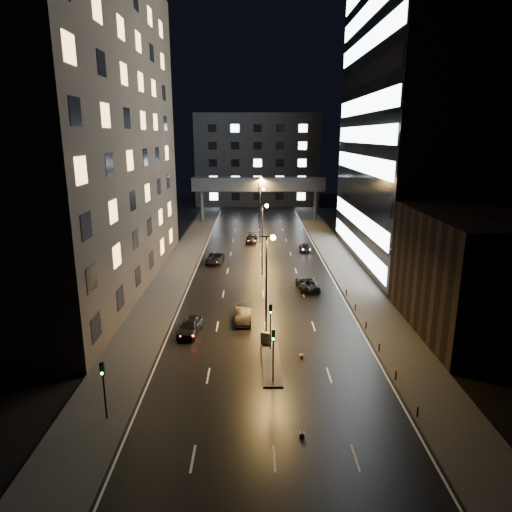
% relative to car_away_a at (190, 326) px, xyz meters
% --- Properties ---
extents(ground, '(160.00, 160.00, 0.00)m').
position_rel_car_away_a_xyz_m(ground, '(7.59, 31.74, -0.79)').
color(ground, black).
rests_on(ground, ground).
extents(sidewalk_left, '(5.00, 110.00, 0.15)m').
position_rel_car_away_a_xyz_m(sidewalk_left, '(-4.91, 26.74, -0.72)').
color(sidewalk_left, '#383533').
rests_on(sidewalk_left, ground).
extents(sidewalk_right, '(5.00, 110.00, 0.15)m').
position_rel_car_away_a_xyz_m(sidewalk_right, '(20.09, 26.74, -0.72)').
color(sidewalk_right, '#383533').
rests_on(sidewalk_right, ground).
extents(building_left, '(15.00, 48.00, 40.00)m').
position_rel_car_away_a_xyz_m(building_left, '(-14.91, 15.74, 19.21)').
color(building_left, '#2D2319').
rests_on(building_left, ground).
extents(building_right_low, '(10.00, 18.00, 12.00)m').
position_rel_car_away_a_xyz_m(building_right_low, '(27.59, 0.74, 5.21)').
color(building_right_low, black).
rests_on(building_right_low, ground).
extents(building_right_glass, '(20.00, 36.00, 45.00)m').
position_rel_car_away_a_xyz_m(building_right_glass, '(32.59, 27.74, 21.71)').
color(building_right_glass, black).
rests_on(building_right_glass, ground).
extents(building_far, '(34.00, 14.00, 25.00)m').
position_rel_car_away_a_xyz_m(building_far, '(7.59, 89.74, 11.71)').
color(building_far, '#333335').
rests_on(building_far, ground).
extents(skybridge, '(30.00, 3.00, 10.00)m').
position_rel_car_away_a_xyz_m(skybridge, '(7.59, 61.74, 7.55)').
color(skybridge, '#333335').
rests_on(skybridge, ground).
extents(median_island, '(1.60, 8.00, 0.15)m').
position_rel_car_away_a_xyz_m(median_island, '(7.89, -6.26, -0.72)').
color(median_island, '#383533').
rests_on(median_island, ground).
extents(traffic_signal_near, '(0.28, 0.34, 4.40)m').
position_rel_car_away_a_xyz_m(traffic_signal_near, '(7.89, -3.77, 2.30)').
color(traffic_signal_near, black).
rests_on(traffic_signal_near, median_island).
extents(traffic_signal_far, '(0.28, 0.34, 4.40)m').
position_rel_car_away_a_xyz_m(traffic_signal_far, '(7.89, -9.27, 2.30)').
color(traffic_signal_far, black).
rests_on(traffic_signal_far, median_island).
extents(traffic_signal_corner, '(0.28, 0.34, 4.40)m').
position_rel_car_away_a_xyz_m(traffic_signal_corner, '(-3.91, -14.27, 2.15)').
color(traffic_signal_corner, black).
rests_on(traffic_signal_corner, ground).
extents(bollard_row, '(0.12, 25.12, 0.90)m').
position_rel_car_away_a_xyz_m(bollard_row, '(17.79, -1.76, -0.34)').
color(bollard_row, black).
rests_on(bollard_row, ground).
extents(streetlight_near, '(1.45, 0.50, 10.15)m').
position_rel_car_away_a_xyz_m(streetlight_near, '(7.75, -0.26, 5.70)').
color(streetlight_near, black).
rests_on(streetlight_near, ground).
extents(streetlight_mid_a, '(1.45, 0.50, 10.15)m').
position_rel_car_away_a_xyz_m(streetlight_mid_a, '(7.75, 19.74, 5.70)').
color(streetlight_mid_a, black).
rests_on(streetlight_mid_a, ground).
extents(streetlight_mid_b, '(1.45, 0.50, 10.15)m').
position_rel_car_away_a_xyz_m(streetlight_mid_b, '(7.75, 39.74, 5.70)').
color(streetlight_mid_b, black).
rests_on(streetlight_mid_b, ground).
extents(streetlight_far, '(1.45, 0.50, 10.15)m').
position_rel_car_away_a_xyz_m(streetlight_far, '(7.75, 59.74, 5.70)').
color(streetlight_far, black).
rests_on(streetlight_far, ground).
extents(car_away_a, '(2.45, 4.86, 1.59)m').
position_rel_car_away_a_xyz_m(car_away_a, '(0.00, 0.00, 0.00)').
color(car_away_a, black).
rests_on(car_away_a, ground).
extents(car_away_b, '(1.80, 4.94, 1.62)m').
position_rel_car_away_a_xyz_m(car_away_b, '(5.24, 3.17, 0.01)').
color(car_away_b, black).
rests_on(car_away_b, ground).
extents(car_away_c, '(2.90, 5.45, 1.46)m').
position_rel_car_away_a_xyz_m(car_away_c, '(0.35, 26.16, -0.06)').
color(car_away_c, black).
rests_on(car_away_c, ground).
extents(car_away_d, '(2.37, 5.03, 1.42)m').
position_rel_car_away_a_xyz_m(car_away_d, '(6.09, 40.38, -0.09)').
color(car_away_d, black).
rests_on(car_away_d, ground).
extents(car_toward_a, '(3.01, 5.55, 1.48)m').
position_rel_car_away_a_xyz_m(car_toward_a, '(13.32, 13.62, -0.06)').
color(car_toward_a, black).
rests_on(car_toward_a, ground).
extents(car_toward_b, '(2.19, 4.68, 1.32)m').
position_rel_car_away_a_xyz_m(car_toward_b, '(15.24, 33.88, -0.13)').
color(car_toward_b, black).
rests_on(car_toward_b, ground).
extents(utility_cabinet, '(1.00, 0.76, 1.21)m').
position_rel_car_away_a_xyz_m(utility_cabinet, '(7.49, -2.71, -0.04)').
color(utility_cabinet, '#4F4F52').
rests_on(utility_cabinet, median_island).
extents(cone_a, '(0.51, 0.51, 0.54)m').
position_rel_car_away_a_xyz_m(cone_a, '(10.59, -5.26, -0.52)').
color(cone_a, orange).
rests_on(cone_a, ground).
extents(cone_b, '(0.46, 0.46, 0.56)m').
position_rel_car_away_a_xyz_m(cone_b, '(9.50, -16.26, -0.51)').
color(cone_b, '#EC400C').
rests_on(cone_b, ground).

